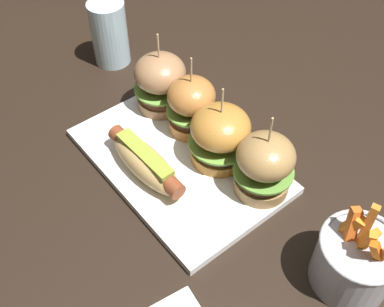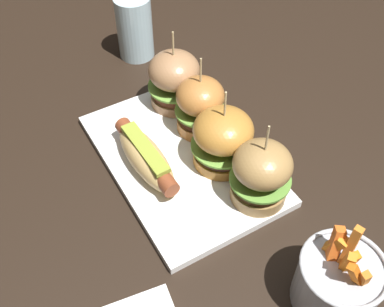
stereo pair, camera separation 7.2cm
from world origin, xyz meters
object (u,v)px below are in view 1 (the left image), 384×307
object	(u,v)px
slider_far_left	(160,81)
slider_center_left	(191,105)
fries_bucket	(355,260)
water_glass	(109,33)
platter_main	(179,160)
slider_center_right	(220,135)
slider_far_right	(264,165)
hot_dog	(145,162)

from	to	relation	value
slider_far_left	slider_center_left	distance (m)	0.08
fries_bucket	water_glass	size ratio (longest dim) A/B	1.11
platter_main	slider_center_right	bearing A→B (deg)	53.27
slider_center_right	slider_far_right	size ratio (longest dim) A/B	0.97
platter_main	slider_center_left	size ratio (longest dim) A/B	2.35
platter_main	hot_dog	size ratio (longest dim) A/B	2.07
platter_main	fries_bucket	xyz separation A→B (m)	(0.31, 0.05, 0.04)
slider_far_left	water_glass	xyz separation A→B (m)	(-0.18, 0.01, -0.00)
slider_center_right	slider_far_right	xyz separation A→B (m)	(0.09, 0.01, 0.00)
platter_main	fries_bucket	size ratio (longest dim) A/B	2.40
slider_far_left	slider_center_right	distance (m)	0.16
slider_far_left	hot_dog	bearing A→B (deg)	-44.93
slider_center_right	fries_bucket	size ratio (longest dim) A/B	1.01
hot_dog	water_glass	world-z (taller)	water_glass
slider_center_left	slider_far_left	bearing A→B (deg)	-176.47
platter_main	slider_far_left	bearing A→B (deg)	155.58
water_glass	slider_far_right	bearing A→B (deg)	-0.62
hot_dog	slider_far_left	xyz separation A→B (m)	(-0.12, 0.12, 0.03)
hot_dog	slider_center_right	bearing A→B (deg)	67.72
slider_center_right	slider_far_right	distance (m)	0.09
slider_far_left	water_glass	distance (m)	0.18
hot_dog	slider_far_right	xyz separation A→B (m)	(0.14, 0.12, 0.03)
platter_main	slider_center_right	world-z (taller)	slider_center_right
slider_center_left	water_glass	world-z (taller)	slider_center_left
platter_main	hot_dog	xyz separation A→B (m)	(-0.01, -0.06, 0.03)
platter_main	slider_far_left	world-z (taller)	slider_far_left
slider_far_left	slider_center_left	size ratio (longest dim) A/B	1.02
slider_far_right	water_glass	size ratio (longest dim) A/B	1.15
hot_dog	fries_bucket	world-z (taller)	fries_bucket
slider_center_left	fries_bucket	xyz separation A→B (m)	(0.35, -0.01, -0.02)
slider_center_right	hot_dog	bearing A→B (deg)	-112.28
slider_center_left	fries_bucket	world-z (taller)	slider_center_left
slider_center_left	hot_dog	bearing A→B (deg)	-73.27
fries_bucket	slider_center_right	bearing A→B (deg)	179.93
water_glass	platter_main	bearing A→B (deg)	-12.19
platter_main	slider_far_right	bearing A→B (deg)	25.69
water_glass	slider_center_right	bearing A→B (deg)	-2.27
hot_dog	slider_far_left	distance (m)	0.17
platter_main	water_glass	xyz separation A→B (m)	(-0.31, 0.07, 0.06)
hot_dog	slider_far_right	distance (m)	0.18
slider_far_left	slider_far_right	xyz separation A→B (m)	(0.25, 0.01, -0.00)
hot_dog	slider_center_right	size ratio (longest dim) A/B	1.15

